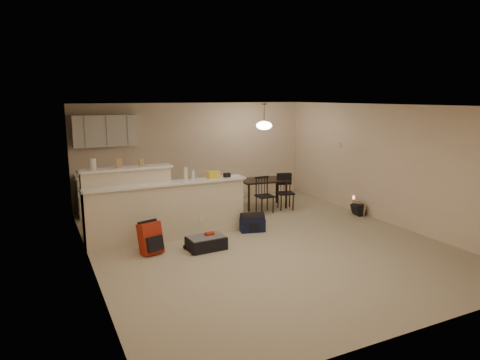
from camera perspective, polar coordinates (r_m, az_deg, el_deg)
room at (r=7.74m, az=2.93°, el=0.62°), size 7.00×7.02×2.50m
breakfast_bar at (r=8.15m, az=-11.45°, el=-3.69°), size 3.08×0.58×1.39m
upper_cabinets at (r=10.12m, az=-17.55°, el=6.30°), size 1.40×0.34×0.70m
kitchen_counter at (r=10.24m, az=-15.87°, el=-1.78°), size 1.80×0.60×0.90m
thermostat at (r=10.64m, az=13.09°, el=4.58°), size 0.02×0.12×0.12m
jar at (r=7.93m, az=-18.98°, el=2.03°), size 0.10×0.10×0.20m
cereal_box at (r=7.99m, az=-15.83°, el=2.14°), size 0.10×0.07×0.16m
small_box at (r=8.07m, az=-12.97°, el=2.22°), size 0.08×0.06×0.12m
bottle_a at (r=8.11m, az=-7.26°, el=0.80°), size 0.07×0.07×0.26m
bottle_b at (r=8.16m, az=-6.26°, el=0.61°), size 0.06×0.06×0.18m
bag_lump at (r=8.31m, az=-3.58°, el=0.70°), size 0.22×0.18×0.14m
pouch at (r=8.43m, az=-1.75°, el=0.66°), size 0.12×0.10×0.08m
dining_table at (r=10.35m, az=3.15°, el=-0.37°), size 1.19×0.87×0.68m
pendant_lamp at (r=10.16m, az=3.23°, el=7.32°), size 0.36×0.36×0.62m
dining_chair_near at (r=9.89m, az=3.32°, el=-2.01°), size 0.37×0.35×0.83m
dining_chair_far at (r=10.23m, az=6.11°, el=-1.61°), size 0.44×0.43×0.83m
suitcase at (r=7.65m, az=-4.53°, el=-8.39°), size 0.68×0.46×0.22m
red_backpack at (r=7.53m, az=-11.86°, el=-7.61°), size 0.41×0.31×0.54m
navy_duffel at (r=8.59m, az=1.64°, el=-5.99°), size 0.54×0.38×0.27m
black_daypack at (r=10.10m, az=15.50°, el=-3.80°), size 0.27×0.34×0.26m
cardboard_sheet at (r=10.09m, az=15.50°, el=-3.70°), size 0.08×0.39×0.30m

